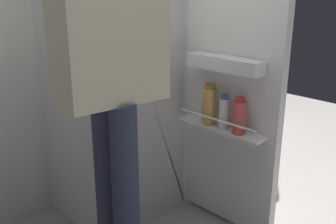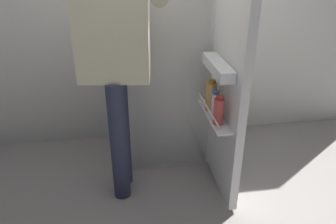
% 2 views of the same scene
% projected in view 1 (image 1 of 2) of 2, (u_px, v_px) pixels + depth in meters
% --- Properties ---
extents(kitchen_wall, '(4.40, 0.10, 2.43)m').
position_uv_depth(kitchen_wall, '(77.00, 6.00, 2.40)').
color(kitchen_wall, silver).
rests_on(kitchen_wall, ground_plane).
extents(refrigerator, '(0.69, 1.16, 1.67)m').
position_uv_depth(refrigerator, '(124.00, 78.00, 2.28)').
color(refrigerator, white).
rests_on(refrigerator, ground_plane).
extents(person, '(0.58, 0.82, 1.77)m').
position_uv_depth(person, '(113.00, 55.00, 1.64)').
color(person, '#2D334C').
rests_on(person, ground_plane).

